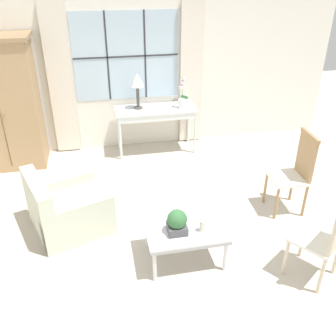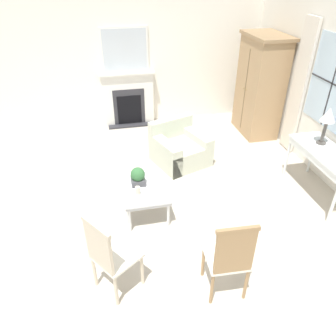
% 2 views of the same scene
% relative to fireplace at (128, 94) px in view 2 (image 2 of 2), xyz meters
% --- Properties ---
extents(ground_plane, '(14.00, 14.00, 0.00)m').
position_rel_fireplace_xyz_m(ground_plane, '(2.91, -0.03, -0.69)').
color(ground_plane, '#BCB2A3').
extents(wall_left, '(0.06, 7.20, 2.80)m').
position_rel_fireplace_xyz_m(wall_left, '(-0.12, 0.57, 0.71)').
color(wall_left, white).
rests_on(wall_left, ground_plane).
extents(fireplace, '(0.34, 1.18, 2.07)m').
position_rel_fireplace_xyz_m(fireplace, '(0.00, 0.00, 0.00)').
color(fireplace, '#2D2D33').
rests_on(fireplace, ground_plane).
extents(armoire, '(1.09, 0.69, 2.02)m').
position_rel_fireplace_xyz_m(armoire, '(0.97, 2.61, 0.32)').
color(armoire, tan).
rests_on(armoire, ground_plane).
extents(console_table, '(1.34, 0.55, 0.77)m').
position_rel_fireplace_xyz_m(console_table, '(3.32, 2.64, -0.01)').
color(console_table, silver).
rests_on(console_table, ground_plane).
extents(table_lamp, '(0.22, 0.22, 0.59)m').
position_rel_fireplace_xyz_m(table_lamp, '(3.04, 2.69, 0.51)').
color(table_lamp, '#4C4742').
rests_on(table_lamp, console_table).
extents(armchair_upholstered, '(1.09, 1.11, 0.75)m').
position_rel_fireplace_xyz_m(armchair_upholstered, '(1.88, 0.71, -0.44)').
color(armchair_upholstered, beige).
rests_on(armchair_upholstered, ground_plane).
extents(side_chair_wooden, '(0.46, 0.46, 1.08)m').
position_rel_fireplace_xyz_m(side_chair_wooden, '(4.78, 0.53, -0.09)').
color(side_chair_wooden, white).
rests_on(side_chair_wooden, ground_plane).
extents(accent_chair_wooden, '(0.61, 0.61, 1.05)m').
position_rel_fireplace_xyz_m(accent_chair_wooden, '(4.46, -0.70, -0.11)').
color(accent_chair_wooden, white).
rests_on(accent_chair_wooden, ground_plane).
extents(coffee_table, '(0.86, 0.64, 0.44)m').
position_rel_fireplace_xyz_m(coffee_table, '(3.16, -0.13, -0.30)').
color(coffee_table, silver).
rests_on(coffee_table, ground_plane).
extents(potted_plant_small, '(0.21, 0.21, 0.27)m').
position_rel_fireplace_xyz_m(potted_plant_small, '(3.06, -0.20, -0.13)').
color(potted_plant_small, '#4C4C51').
rests_on(potted_plant_small, coffee_table).
extents(pillar_candle, '(0.09, 0.09, 0.14)m').
position_rel_fireplace_xyz_m(pillar_candle, '(3.32, -0.24, -0.20)').
color(pillar_candle, silver).
rests_on(pillar_candle, coffee_table).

